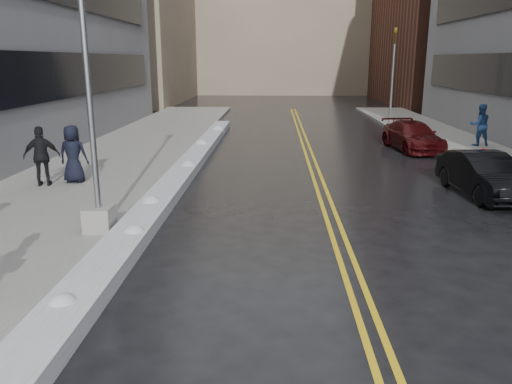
# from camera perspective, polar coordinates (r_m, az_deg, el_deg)

# --- Properties ---
(ground) EXTENTS (160.00, 160.00, 0.00)m
(ground) POSITION_cam_1_polar(r_m,az_deg,el_deg) (10.27, -3.22, -9.15)
(ground) COLOR black
(ground) RESTS_ON ground
(sidewalk_west) EXTENTS (5.50, 50.00, 0.15)m
(sidewalk_west) POSITION_cam_1_polar(r_m,az_deg,el_deg) (20.86, -16.56, 2.91)
(sidewalk_west) COLOR gray
(sidewalk_west) RESTS_ON ground
(sidewalk_east) EXTENTS (4.00, 50.00, 0.15)m
(sidewalk_east) POSITION_cam_1_polar(r_m,az_deg,el_deg) (21.75, 26.80, 2.39)
(sidewalk_east) COLOR gray
(sidewalk_east) RESTS_ON ground
(lane_line_left) EXTENTS (0.12, 50.00, 0.01)m
(lane_line_left) POSITION_cam_1_polar(r_m,az_deg,el_deg) (19.83, 6.24, 2.63)
(lane_line_left) COLOR gold
(lane_line_left) RESTS_ON ground
(lane_line_right) EXTENTS (0.12, 50.00, 0.01)m
(lane_line_right) POSITION_cam_1_polar(r_m,az_deg,el_deg) (19.86, 7.11, 2.62)
(lane_line_right) COLOR gold
(lane_line_right) RESTS_ON ground
(snow_ridge) EXTENTS (0.90, 30.00, 0.34)m
(snow_ridge) POSITION_cam_1_polar(r_m,az_deg,el_deg) (18.11, -8.63, 1.92)
(snow_ridge) COLOR silver
(snow_ridge) RESTS_ON ground
(building_west_far) EXTENTS (14.00, 22.00, 18.00)m
(building_west_far) POSITION_cam_1_polar(r_m,az_deg,el_deg) (56.02, -15.81, 19.28)
(building_west_far) COLOR gray
(building_west_far) RESTS_ON ground
(building_far) EXTENTS (36.00, 16.00, 22.00)m
(building_far) POSITION_cam_1_polar(r_m,az_deg,el_deg) (69.68, 3.24, 20.46)
(building_far) COLOR gray
(building_far) RESTS_ON ground
(lamppost) EXTENTS (0.65, 0.65, 7.62)m
(lamppost) POSITION_cam_1_polar(r_m,az_deg,el_deg) (12.21, -18.22, 6.39)
(lamppost) COLOR gray
(lamppost) RESTS_ON sidewalk_west
(fire_hydrant) EXTENTS (0.26, 0.26, 0.73)m
(fire_hydrant) POSITION_cam_1_polar(r_m,az_deg,el_deg) (21.27, 24.50, 3.70)
(fire_hydrant) COLOR maroon
(fire_hydrant) RESTS_ON sidewalk_east
(traffic_signal) EXTENTS (0.16, 0.20, 6.00)m
(traffic_signal) POSITION_cam_1_polar(r_m,az_deg,el_deg) (34.20, 15.37, 13.06)
(traffic_signal) COLOR gray
(traffic_signal) RESTS_ON sidewalk_east
(pedestrian_c) EXTENTS (0.97, 0.65, 1.94)m
(pedestrian_c) POSITION_cam_1_polar(r_m,az_deg,el_deg) (17.85, -20.18, 4.10)
(pedestrian_c) COLOR black
(pedestrian_c) RESTS_ON sidewalk_west
(pedestrian_d) EXTENTS (1.23, 0.76, 1.96)m
(pedestrian_d) POSITION_cam_1_polar(r_m,az_deg,el_deg) (17.75, -23.26, 3.77)
(pedestrian_d) COLOR black
(pedestrian_d) RESTS_ON sidewalk_west
(pedestrian_east) EXTENTS (0.99, 0.78, 1.99)m
(pedestrian_east) POSITION_cam_1_polar(r_m,az_deg,el_deg) (26.50, 24.21, 7.01)
(pedestrian_east) COLOR navy
(pedestrian_east) RESTS_ON sidewalk_east
(car_black) EXTENTS (1.83, 4.27, 1.37)m
(car_black) POSITION_cam_1_polar(r_m,az_deg,el_deg) (17.21, 24.59, 1.80)
(car_black) COLOR black
(car_black) RESTS_ON ground
(car_maroon) EXTENTS (2.43, 4.79, 1.33)m
(car_maroon) POSITION_cam_1_polar(r_m,az_deg,el_deg) (25.05, 17.46, 6.13)
(car_maroon) COLOR #36080A
(car_maroon) RESTS_ON ground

